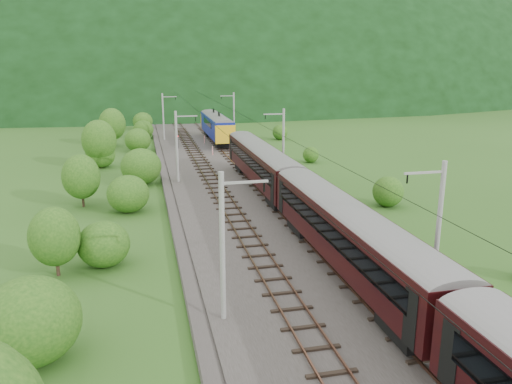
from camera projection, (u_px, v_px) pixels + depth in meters
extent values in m
plane|color=#294E18|center=(333.00, 310.00, 28.05)|extent=(600.00, 600.00, 0.00)
cube|color=#38332D|center=(284.00, 246.00, 37.44)|extent=(14.00, 220.00, 0.30)
cube|color=brown|center=(243.00, 245.00, 36.68)|extent=(0.08, 220.00, 0.15)
cube|color=brown|center=(262.00, 243.00, 36.99)|extent=(0.08, 220.00, 0.15)
cube|color=black|center=(253.00, 246.00, 36.86)|extent=(2.40, 220.00, 0.12)
cube|color=brown|center=(305.00, 240.00, 37.71)|extent=(0.08, 220.00, 0.15)
cube|color=brown|center=(323.00, 238.00, 38.02)|extent=(0.08, 220.00, 0.15)
cube|color=black|center=(314.00, 241.00, 37.90)|extent=(2.40, 220.00, 0.12)
cylinder|color=gray|center=(222.00, 248.00, 25.62)|extent=(0.28, 0.28, 8.00)
cube|color=gray|center=(245.00, 182.00, 25.01)|extent=(2.40, 0.12, 0.12)
cylinder|color=black|center=(264.00, 187.00, 25.30)|extent=(0.10, 0.10, 0.50)
cylinder|color=gray|center=(177.00, 147.00, 55.79)|extent=(0.28, 0.28, 8.00)
cube|color=gray|center=(187.00, 116.00, 55.18)|extent=(2.40, 0.12, 0.12)
cylinder|color=black|center=(196.00, 119.00, 55.47)|extent=(0.10, 0.10, 0.50)
cylinder|color=gray|center=(163.00, 117.00, 85.96)|extent=(0.28, 0.28, 8.00)
cube|color=gray|center=(169.00, 97.00, 85.35)|extent=(2.40, 0.12, 0.12)
cylinder|color=black|center=(175.00, 98.00, 85.65)|extent=(0.10, 0.10, 0.50)
cylinder|color=gray|center=(157.00, 102.00, 116.13)|extent=(0.28, 0.28, 8.00)
cube|color=gray|center=(161.00, 88.00, 115.52)|extent=(2.40, 0.12, 0.12)
cylinder|color=black|center=(166.00, 89.00, 115.82)|extent=(0.10, 0.10, 0.50)
cylinder|color=gray|center=(153.00, 94.00, 146.30)|extent=(0.28, 0.28, 8.00)
cube|color=gray|center=(156.00, 82.00, 145.69)|extent=(2.40, 0.12, 0.12)
cylinder|color=black|center=(160.00, 83.00, 145.99)|extent=(0.10, 0.10, 0.50)
cylinder|color=gray|center=(438.00, 230.00, 28.29)|extent=(0.28, 0.28, 8.00)
cube|color=gray|center=(424.00, 173.00, 27.17)|extent=(2.40, 0.12, 0.12)
cylinder|color=black|center=(407.00, 179.00, 27.03)|extent=(0.10, 0.10, 0.50)
cylinder|color=gray|center=(283.00, 143.00, 58.46)|extent=(0.28, 0.28, 8.00)
cube|color=gray|center=(274.00, 114.00, 57.34)|extent=(2.40, 0.12, 0.12)
cylinder|color=black|center=(265.00, 117.00, 57.20)|extent=(0.10, 0.10, 0.50)
cylinder|color=gray|center=(234.00, 115.00, 88.64)|extent=(0.28, 0.28, 8.00)
cube|color=gray|center=(227.00, 96.00, 87.51)|extent=(2.40, 0.12, 0.12)
cylinder|color=black|center=(221.00, 98.00, 87.37)|extent=(0.10, 0.10, 0.50)
cylinder|color=gray|center=(210.00, 102.00, 118.81)|extent=(0.28, 0.28, 8.00)
cube|color=gray|center=(204.00, 87.00, 117.68)|extent=(2.40, 0.12, 0.12)
cylinder|color=black|center=(200.00, 88.00, 117.54)|extent=(0.10, 0.10, 0.50)
cylinder|color=gray|center=(195.00, 93.00, 148.98)|extent=(0.28, 0.28, 8.00)
cube|color=gray|center=(191.00, 82.00, 147.85)|extent=(2.40, 0.12, 0.12)
cylinder|color=black|center=(187.00, 83.00, 147.71)|extent=(0.10, 0.10, 0.50)
cylinder|color=black|center=(252.00, 156.00, 35.15)|extent=(0.03, 198.00, 0.03)
cylinder|color=black|center=(317.00, 153.00, 36.19)|extent=(0.03, 198.00, 0.03)
ellipsoid|color=black|center=(158.00, 87.00, 273.18)|extent=(504.00, 360.00, 244.00)
cube|color=black|center=(348.00, 234.00, 31.37)|extent=(3.01, 22.80, 3.11)
cylinder|color=slate|center=(349.00, 213.00, 31.01)|extent=(3.01, 22.68, 3.01)
cube|color=black|center=(326.00, 230.00, 30.94)|extent=(0.05, 20.06, 1.19)
cube|color=black|center=(371.00, 227.00, 31.60)|extent=(0.05, 20.06, 1.19)
cube|color=black|center=(411.00, 326.00, 24.35)|extent=(2.28, 3.32, 0.93)
cube|color=black|center=(307.00, 225.00, 39.40)|extent=(2.28, 3.32, 0.93)
cube|color=black|center=(262.00, 163.00, 53.38)|extent=(3.01, 22.80, 3.11)
cylinder|color=slate|center=(262.00, 150.00, 53.02)|extent=(3.01, 22.68, 3.01)
cube|color=black|center=(248.00, 160.00, 52.95)|extent=(0.05, 20.06, 1.19)
cube|color=black|center=(275.00, 159.00, 53.61)|extent=(0.05, 20.06, 1.19)
cube|color=black|center=(282.00, 201.00, 46.37)|extent=(2.28, 3.32, 0.93)
cube|color=black|center=(246.00, 166.00, 61.41)|extent=(2.28, 3.32, 0.93)
cube|color=navy|center=(216.00, 126.00, 84.18)|extent=(3.01, 18.65, 3.11)
cylinder|color=slate|center=(216.00, 117.00, 83.83)|extent=(3.01, 18.56, 3.01)
cube|color=black|center=(207.00, 124.00, 83.76)|extent=(0.05, 16.42, 1.19)
cube|color=black|center=(225.00, 123.00, 84.41)|extent=(0.05, 16.42, 1.19)
cube|color=black|center=(223.00, 144.00, 78.54)|extent=(2.28, 3.32, 0.93)
cube|color=black|center=(211.00, 132.00, 90.85)|extent=(2.28, 3.32, 0.93)
cube|color=gold|center=(209.00, 121.00, 92.84)|extent=(3.07, 0.50, 2.80)
cube|color=gold|center=(225.00, 134.00, 75.63)|extent=(3.07, 0.50, 2.80)
cube|color=black|center=(214.00, 111.00, 86.47)|extent=(0.08, 1.60, 0.93)
cylinder|color=red|center=(213.00, 151.00, 72.74)|extent=(0.14, 0.14, 1.31)
cylinder|color=red|center=(204.00, 140.00, 82.86)|extent=(0.14, 0.14, 1.34)
cylinder|color=black|center=(178.00, 143.00, 78.21)|extent=(0.13, 0.13, 1.88)
sphere|color=red|center=(178.00, 136.00, 77.96)|extent=(0.23, 0.23, 0.23)
ellipsoid|color=#1D4B14|center=(30.00, 321.00, 22.80)|extent=(4.57, 4.57, 4.12)
ellipsoid|color=#1D4B14|center=(104.00, 244.00, 33.75)|extent=(3.52, 3.52, 3.17)
ellipsoid|color=#1D4B14|center=(128.00, 194.00, 45.96)|extent=(3.87, 3.87, 3.48)
ellipsoid|color=#1D4B14|center=(141.00, 167.00, 56.33)|extent=(4.57, 4.57, 4.12)
ellipsoid|color=#1D4B14|center=(101.00, 155.00, 65.38)|extent=(3.79, 3.79, 3.41)
ellipsoid|color=#1D4B14|center=(138.00, 140.00, 77.02)|extent=(4.01, 4.01, 3.61)
ellipsoid|color=#1D4B14|center=(143.00, 130.00, 89.91)|extent=(3.67, 3.67, 3.30)
ellipsoid|color=#1D4B14|center=(143.00, 121.00, 101.38)|extent=(3.99, 3.99, 3.59)
ellipsoid|color=#1D4B14|center=(137.00, 117.00, 112.76)|extent=(3.30, 3.30, 2.97)
cylinder|color=black|center=(57.00, 257.00, 32.31)|extent=(0.24, 0.24, 2.52)
ellipsoid|color=#1D4B14|center=(54.00, 237.00, 31.94)|extent=(3.24, 3.24, 3.89)
cylinder|color=black|center=(82.00, 193.00, 47.70)|extent=(0.24, 0.24, 2.78)
ellipsoid|color=#1D4B14|center=(81.00, 177.00, 47.30)|extent=(3.58, 3.58, 4.29)
cylinder|color=black|center=(100.00, 155.00, 64.94)|extent=(0.24, 0.24, 3.44)
ellipsoid|color=#1D4B14|center=(99.00, 140.00, 64.44)|extent=(4.42, 4.42, 5.31)
cylinder|color=black|center=(113.00, 136.00, 82.24)|extent=(0.24, 0.24, 3.38)
ellipsoid|color=#1D4B14|center=(112.00, 124.00, 81.75)|extent=(4.35, 4.35, 5.21)
ellipsoid|color=#1D4B14|center=(388.00, 193.00, 47.84)|extent=(2.96, 2.96, 2.67)
ellipsoid|color=#1D4B14|center=(311.00, 155.00, 68.78)|extent=(2.21, 2.21, 1.99)
ellipsoid|color=#1D4B14|center=(280.00, 133.00, 88.83)|extent=(2.71, 2.71, 2.44)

